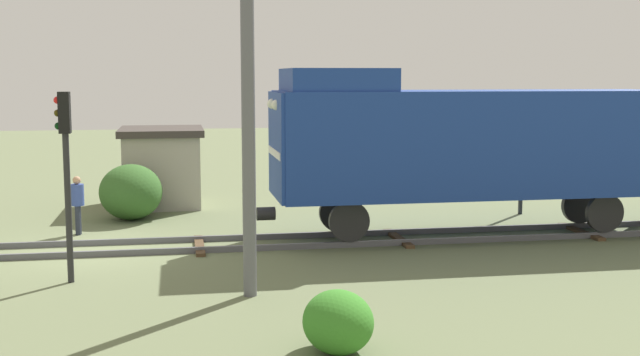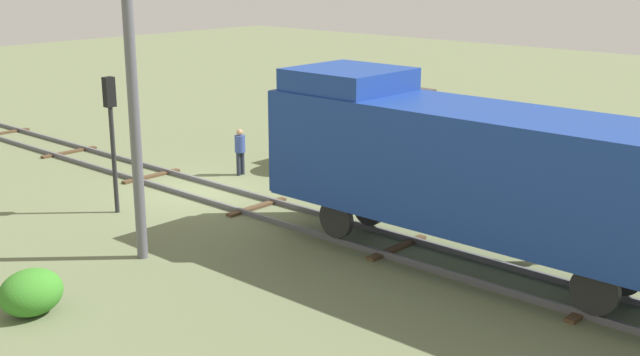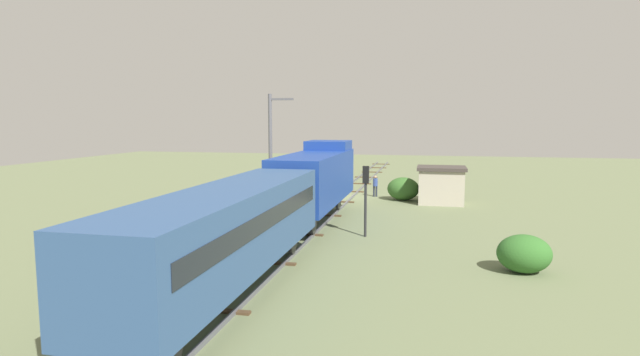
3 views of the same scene
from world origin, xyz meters
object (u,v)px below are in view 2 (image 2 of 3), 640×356
(locomotive, at_px, (462,162))
(traffic_signal_near, at_px, (111,119))
(relay_hut, at_px, (378,125))
(worker_near_track, at_px, (240,148))
(catenary_mast, at_px, (135,97))

(locomotive, relative_size, traffic_signal_near, 2.75)
(locomotive, bearing_deg, relay_hut, -131.50)
(locomotive, xyz_separation_m, worker_near_track, (-2.40, -10.80, -1.78))
(traffic_signal_near, height_order, relay_hut, traffic_signal_near)
(locomotive, height_order, traffic_signal_near, locomotive)
(traffic_signal_near, bearing_deg, catenary_mast, 65.62)
(traffic_signal_near, height_order, catenary_mast, catenary_mast)
(traffic_signal_near, bearing_deg, worker_near_track, -175.29)
(traffic_signal_near, xyz_separation_m, relay_hut, (-10.70, 1.86, -1.54))
(catenary_mast, height_order, relay_hut, catenary_mast)
(worker_near_track, distance_m, relay_hut, 5.62)
(traffic_signal_near, relative_size, catenary_mast, 0.52)
(worker_near_track, height_order, relay_hut, relay_hut)
(worker_near_track, xyz_separation_m, relay_hut, (-5.10, 2.33, 0.40))
(worker_near_track, distance_m, catenary_mast, 9.12)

